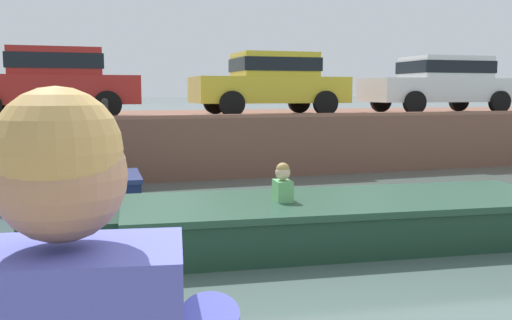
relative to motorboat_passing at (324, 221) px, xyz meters
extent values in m
plane|color=#4C605B|center=(-1.51, 0.23, -0.29)|extent=(400.00, 400.00, 0.00)
cube|color=brown|center=(-1.51, 8.53, 0.39)|extent=(60.00, 6.00, 1.36)
cube|color=#925F4C|center=(-1.51, 5.65, 1.11)|extent=(60.00, 0.24, 0.08)
cube|color=brown|center=(-3.95, 3.93, 0.04)|extent=(0.30, 1.39, 0.06)
cube|color=#193828|center=(0.28, -0.03, -0.04)|extent=(5.75, 2.33, 0.49)
cube|color=#193828|center=(-3.07, 0.30, -0.04)|extent=(1.21, 1.09, 0.49)
cube|color=#244836|center=(0.28, -0.03, 0.25)|extent=(5.82, 2.40, 0.08)
cube|color=brown|center=(0.70, -0.07, 0.15)|extent=(0.40, 1.64, 0.06)
cube|color=#66B26B|center=(-0.56, 0.05, 0.33)|extent=(0.23, 0.34, 0.44)
sphere|color=beige|center=(-0.56, 0.05, 0.65)|extent=(0.19, 0.19, 0.19)
sphere|color=tan|center=(-0.56, 0.05, 0.69)|extent=(0.17, 0.17, 0.17)
cube|color=#B2231E|center=(-3.54, 7.14, 1.69)|extent=(3.92, 1.89, 0.64)
cube|color=#B2231E|center=(-3.38, 7.15, 2.31)|extent=(1.98, 1.63, 0.60)
cube|color=black|center=(-3.38, 7.15, 2.31)|extent=(2.06, 1.66, 0.33)
cylinder|color=black|center=(-2.31, 6.26, 1.37)|extent=(0.60, 0.20, 0.60)
cylinder|color=black|center=(-2.36, 8.09, 1.37)|extent=(0.60, 0.20, 0.60)
cube|color=yellow|center=(1.69, 7.14, 1.69)|extent=(3.84, 1.82, 0.64)
cube|color=yellow|center=(1.84, 7.14, 2.31)|extent=(1.93, 1.58, 0.60)
cube|color=black|center=(1.84, 7.14, 2.31)|extent=(2.01, 1.61, 0.33)
cylinder|color=black|center=(0.49, 6.27, 1.37)|extent=(0.60, 0.19, 0.60)
cylinder|color=black|center=(0.52, 8.06, 1.37)|extent=(0.60, 0.19, 0.60)
cylinder|color=black|center=(2.85, 6.23, 1.37)|extent=(0.60, 0.19, 0.60)
cylinder|color=black|center=(2.88, 8.02, 1.37)|extent=(0.60, 0.19, 0.60)
cube|color=white|center=(6.73, 7.14, 1.69)|extent=(4.27, 1.85, 0.64)
cube|color=white|center=(6.90, 7.14, 2.31)|extent=(2.15, 1.59, 0.60)
cube|color=black|center=(6.90, 7.14, 2.31)|extent=(2.24, 1.62, 0.33)
cylinder|color=black|center=(5.40, 6.28, 1.37)|extent=(0.60, 0.19, 0.60)
cylinder|color=black|center=(5.44, 8.07, 1.37)|extent=(0.60, 0.19, 0.60)
cylinder|color=black|center=(8.01, 6.22, 1.37)|extent=(0.60, 0.19, 0.60)
cylinder|color=black|center=(8.06, 8.00, 1.37)|extent=(0.60, 0.19, 0.60)
cylinder|color=#2D2B28|center=(-2.40, 5.78, 1.25)|extent=(0.14, 0.14, 0.35)
sphere|color=#2D2B28|center=(-2.40, 5.78, 1.44)|extent=(0.15, 0.15, 0.15)
sphere|color=#A37556|center=(-3.05, -5.67, 1.53)|extent=(0.20, 0.20, 0.20)
sphere|color=tan|center=(-3.05, -5.68, 1.57)|extent=(0.19, 0.19, 0.19)
camera|label=1|loc=(-3.02, -6.56, 1.65)|focal=40.00mm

